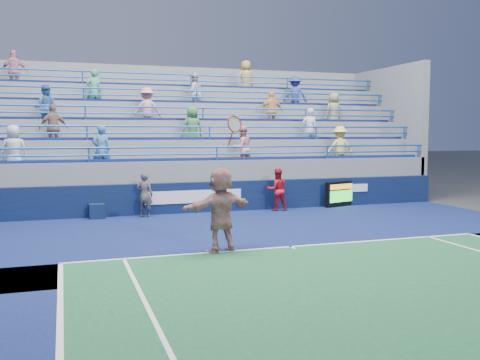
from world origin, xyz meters
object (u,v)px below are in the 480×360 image
object	(u,v)px
judge_chair	(97,210)
tennis_player	(221,210)
line_judge	(145,195)
serve_speed_board	(340,194)
ball_girl	(277,190)

from	to	relation	value
judge_chair	tennis_player	size ratio (longest dim) A/B	0.27
line_judge	tennis_player	bearing A→B (deg)	122.97
serve_speed_board	judge_chair	size ratio (longest dim) A/B	1.56
serve_speed_board	line_judge	distance (m)	7.58
tennis_player	line_judge	size ratio (longest dim) A/B	2.13
tennis_player	ball_girl	bearing A→B (deg)	56.68
judge_chair	serve_speed_board	bearing A→B (deg)	0.21
tennis_player	ball_girl	world-z (taller)	tennis_player
ball_girl	serve_speed_board	bearing A→B (deg)	-169.74
judge_chair	line_judge	bearing A→B (deg)	-8.52
tennis_player	serve_speed_board	bearing A→B (deg)	43.00
serve_speed_board	line_judge	size ratio (longest dim) A/B	0.91
serve_speed_board	judge_chair	bearing A→B (deg)	-179.79
serve_speed_board	tennis_player	size ratio (longest dim) A/B	0.43
tennis_player	ball_girl	xyz separation A→B (m)	(3.88, 5.90, -0.24)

